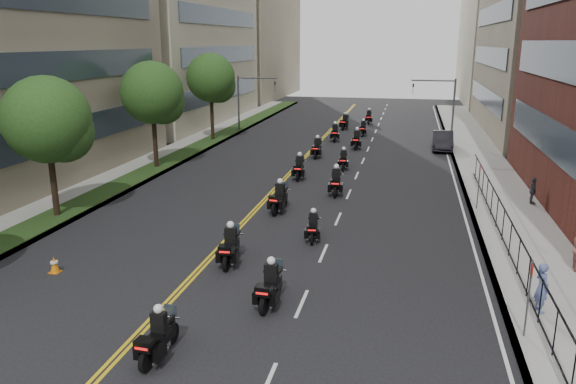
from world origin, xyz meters
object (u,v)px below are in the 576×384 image
Objects in this scene: motorcycle_10 at (335,133)px; motorcycle_11 at (363,129)px; motorcycle_2 at (230,248)px; pedestrian_a at (542,288)px; motorcycle_1 at (270,287)px; parked_sedan at (443,141)px; motorcycle_12 at (345,123)px; motorcycle_9 at (357,140)px; traffic_cone at (54,265)px; motorcycle_7 at (343,160)px; pedestrian_c at (533,191)px; motorcycle_13 at (369,118)px; motorcycle_4 at (279,199)px; motorcycle_5 at (336,183)px; motorcycle_3 at (313,228)px; motorcycle_0 at (158,338)px; motorcycle_6 at (299,168)px; motorcycle_8 at (317,149)px.

motorcycle_11 is at bearing 52.32° from motorcycle_10.
pedestrian_a reaches higher than motorcycle_2.
motorcycle_1 is at bearing 77.23° from pedestrian_a.
pedestrian_a is at bearing -84.98° from parked_sedan.
motorcycle_2 is 1.01× the size of motorcycle_12.
traffic_cone is (-9.20, -29.32, -0.41)m from motorcycle_9.
motorcycle_11 is 4.32m from motorcycle_12.
motorcycle_7 is 19.01m from motorcycle_12.
motorcycle_11 is 1.51× the size of pedestrian_c.
motorcycle_7 is 23.30m from motorcycle_13.
motorcycle_10 is (-0.04, 22.78, -0.00)m from motorcycle_4.
motorcycle_11 is at bearing 86.32° from motorcycle_5.
pedestrian_c is (11.04, 8.02, 0.30)m from motorcycle_3.
traffic_cone is (-9.44, -14.15, -0.41)m from motorcycle_5.
motorcycle_2 is 1.12× the size of motorcycle_7.
pedestrian_a is (9.05, -36.10, 0.35)m from motorcycle_11.
motorcycle_1 is at bearing -93.83° from motorcycle_7.
motorcycle_0 is 0.92× the size of motorcycle_12.
motorcycle_4 reaches higher than motorcycle_1.
motorcycle_0 is 22.58m from motorcycle_6.
motorcycle_6 is 20.94m from pedestrian_a.
pedestrian_a is at bearing -73.20° from motorcycle_9.
motorcycle_8 is at bearing 98.33° from motorcycle_1.
motorcycle_7 is 15.19m from motorcycle_11.
motorcycle_11 is (2.28, 3.62, -0.06)m from motorcycle_10.
motorcycle_5 reaches higher than motorcycle_4.
motorcycle_6 is at bearing 72.54° from pedestrian_c.
pedestrian_c is at bearing 20.93° from motorcycle_4.
motorcycle_6 reaches higher than motorcycle_8.
parked_sedan is at bearing -16.82° from pedestrian_a.
motorcycle_1 is at bearing -5.87° from traffic_cone.
pedestrian_a is at bearing 0.78° from traffic_cone.
motorcycle_10 is at bearing 33.09° from pedestrian_c.
motorcycle_8 is at bearing 86.23° from motorcycle_6.
motorcycle_8 reaches higher than pedestrian_c.
motorcycle_12 is at bearing 84.04° from motorcycle_10.
parked_sedan is at bearing -63.83° from motorcycle_13.
motorcycle_10 reaches higher than motorcycle_2.
motorcycle_0 is at bearing -89.40° from motorcycle_8.
pedestrian_a is at bearing -36.28° from motorcycle_4.
pedestrian_a reaches higher than motorcycle_10.
motorcycle_11 is at bearing 142.38° from parked_sedan.
motorcycle_11 is at bearing 92.51° from motorcycle_1.
motorcycle_7 is at bearing 88.76° from motorcycle_5.
pedestrian_a reaches higher than motorcycle_5.
motorcycle_12 is at bearing 84.38° from motorcycle_2.
motorcycle_9 is at bearing 84.95° from motorcycle_3.
motorcycle_3 is at bearing -92.51° from motorcycle_7.
motorcycle_9 is 1.03× the size of motorcycle_12.
motorcycle_2 is at bearing -92.97° from motorcycle_11.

